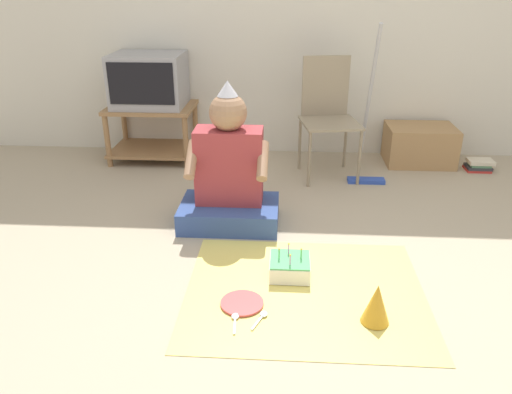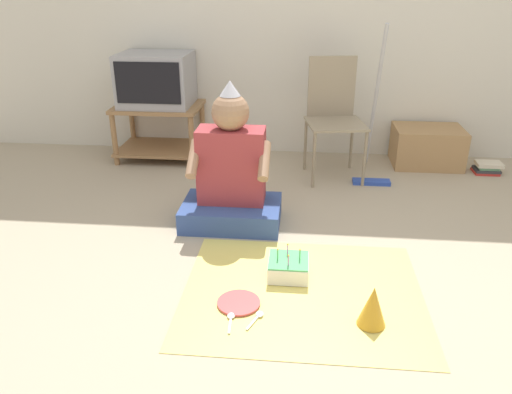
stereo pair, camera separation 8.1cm
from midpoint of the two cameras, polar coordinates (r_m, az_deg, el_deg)
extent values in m
plane|color=tan|center=(2.46, 7.67, -12.25)|extent=(16.00, 16.00, 0.00)
cube|color=#997047|center=(4.31, -10.57, 10.12)|extent=(0.71, 0.52, 0.03)
cube|color=#997047|center=(4.41, -10.22, 5.55)|extent=(0.71, 0.52, 0.02)
cylinder|color=#997047|center=(4.26, -15.37, 6.50)|extent=(0.04, 0.04, 0.46)
cylinder|color=#997047|center=(4.08, -6.80, 6.43)|extent=(0.04, 0.04, 0.46)
cylinder|color=#997047|center=(4.67, -13.49, 8.19)|extent=(0.04, 0.04, 0.46)
cylinder|color=#997047|center=(4.51, -5.61, 8.16)|extent=(0.04, 0.04, 0.46)
cube|color=#99999E|center=(4.27, -10.78, 13.08)|extent=(0.57, 0.48, 0.42)
cube|color=black|center=(4.04, -11.73, 12.62)|extent=(0.51, 0.01, 0.32)
cube|color=gray|center=(3.84, 9.69, 8.26)|extent=(0.48, 0.49, 0.02)
cube|color=gray|center=(3.97, 9.23, 12.30)|extent=(0.36, 0.08, 0.47)
cylinder|color=gray|center=(3.68, 7.30, 4.21)|extent=(0.02, 0.02, 0.43)
cylinder|color=gray|center=(3.77, 12.92, 4.29)|extent=(0.02, 0.02, 0.43)
cylinder|color=gray|center=(4.04, 6.24, 6.05)|extent=(0.02, 0.02, 0.43)
cylinder|color=gray|center=(4.12, 11.41, 6.10)|extent=(0.02, 0.02, 0.43)
cube|color=#A87F51|center=(4.39, 19.46, 5.46)|extent=(0.55, 0.40, 0.31)
cube|color=#2D4CB2|center=(3.90, 13.62, 1.69)|extent=(0.28, 0.09, 0.03)
cylinder|color=#B7B7BC|center=(3.92, 14.06, 10.68)|extent=(0.03, 0.44, 1.14)
cube|color=#B72D28|center=(4.42, 25.20, 2.62)|extent=(0.19, 0.15, 0.02)
cube|color=#333338|center=(4.42, 25.32, 2.86)|extent=(0.19, 0.15, 0.02)
cube|color=#60936B|center=(4.41, 25.44, 3.11)|extent=(0.15, 0.12, 0.02)
cube|color=beige|center=(4.41, 25.57, 3.41)|extent=(0.20, 0.14, 0.03)
cube|color=#334C8C|center=(3.16, -2.08, -1.84)|extent=(0.61, 0.42, 0.14)
cube|color=#993338|center=(3.08, -2.07, 3.60)|extent=(0.41, 0.21, 0.47)
sphere|color=#9E7556|center=(2.98, -2.16, 9.66)|extent=(0.23, 0.23, 0.23)
cone|color=silver|center=(2.95, -2.20, 12.33)|extent=(0.12, 0.12, 0.09)
cylinder|color=#9E7556|center=(2.99, -6.38, 4.38)|extent=(0.06, 0.25, 0.20)
cylinder|color=#9E7556|center=(2.94, 1.75, 4.14)|extent=(0.06, 0.25, 0.20)
cube|color=#EAD666|center=(2.54, 6.24, -10.76)|extent=(1.19, 1.00, 0.01)
cube|color=white|center=(2.64, 4.60, -8.09)|extent=(0.21, 0.21, 0.09)
cube|color=#4CB266|center=(2.61, 4.64, -7.21)|extent=(0.20, 0.20, 0.01)
cylinder|color=#66C666|center=(2.61, 5.92, -6.71)|extent=(0.01, 0.01, 0.06)
sphere|color=#FFCC4C|center=(2.59, 5.95, -6.04)|extent=(0.01, 0.01, 0.01)
cylinder|color=#E58CCC|center=(2.65, 4.51, -6.10)|extent=(0.01, 0.01, 0.06)
sphere|color=#FFCC4C|center=(2.63, 4.53, -5.44)|extent=(0.01, 0.01, 0.01)
cylinder|color=#66C666|center=(2.60, 3.38, -6.70)|extent=(0.01, 0.01, 0.06)
sphere|color=#FFCC4C|center=(2.58, 3.40, -6.02)|extent=(0.01, 0.01, 0.01)
cylinder|color=#E58CCC|center=(2.55, 4.62, -7.39)|extent=(0.01, 0.01, 0.06)
sphere|color=#FFCC4C|center=(2.53, 4.65, -6.70)|extent=(0.01, 0.01, 0.01)
cone|color=gold|center=(2.33, 14.19, -11.99)|extent=(0.13, 0.13, 0.19)
cylinder|color=#D84C4C|center=(2.44, -1.02, -12.00)|extent=(0.21, 0.21, 0.01)
ellipsoid|color=white|center=(2.37, 1.41, -13.23)|extent=(0.04, 0.05, 0.01)
cube|color=white|center=(2.32, 0.60, -14.22)|extent=(0.05, 0.10, 0.01)
ellipsoid|color=white|center=(2.36, -1.86, -13.41)|extent=(0.04, 0.05, 0.01)
cube|color=white|center=(2.31, -1.97, -14.52)|extent=(0.02, 0.10, 0.01)
camera|label=1|loc=(0.04, -89.14, 0.38)|focal=35.00mm
camera|label=2|loc=(0.04, 90.86, -0.38)|focal=35.00mm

